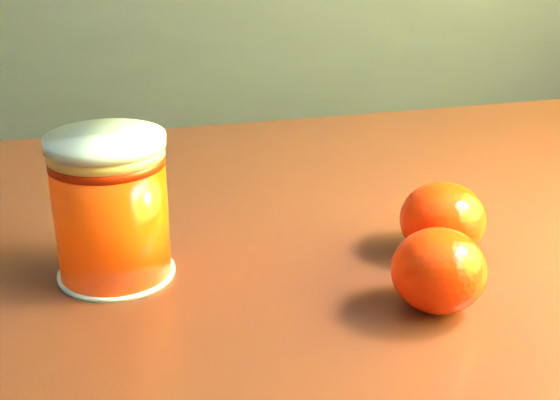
{
  "coord_description": "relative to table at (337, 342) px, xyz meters",
  "views": [
    {
      "loc": [
        0.82,
        -0.37,
        1.06
      ],
      "look_at": [
        0.86,
        0.18,
        0.83
      ],
      "focal_mm": 50.0,
      "sensor_mm": 36.0,
      "label": 1
    }
  ],
  "objects": [
    {
      "name": "table",
      "position": [
        0.0,
        0.0,
        0.0
      ],
      "size": [
        1.15,
        0.91,
        0.77
      ],
      "rotation": [
        0.0,
        0.0,
        0.2
      ],
      "color": "maroon",
      "rests_on": "ground"
    },
    {
      "name": "orange_back",
      "position": [
        0.08,
        -0.02,
        0.13
      ],
      "size": [
        0.08,
        0.08,
        0.06
      ],
      "primitive_type": "ellipsoid",
      "rotation": [
        0.0,
        0.0,
        0.22
      ],
      "color": "#FF2A05",
      "rests_on": "table"
    },
    {
      "name": "orange_front",
      "position": [
        0.05,
        -0.11,
        0.13
      ],
      "size": [
        0.07,
        0.07,
        0.06
      ],
      "primitive_type": "ellipsoid",
      "rotation": [
        0.0,
        0.0,
        -0.08
      ],
      "color": "#FF2A05",
      "rests_on": "table"
    },
    {
      "name": "juice_glass",
      "position": [
        -0.18,
        -0.04,
        0.15
      ],
      "size": [
        0.09,
        0.09,
        0.11
      ],
      "rotation": [
        0.0,
        0.0,
        -0.26
      ],
      "color": "#FF3905",
      "rests_on": "table"
    }
  ]
}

